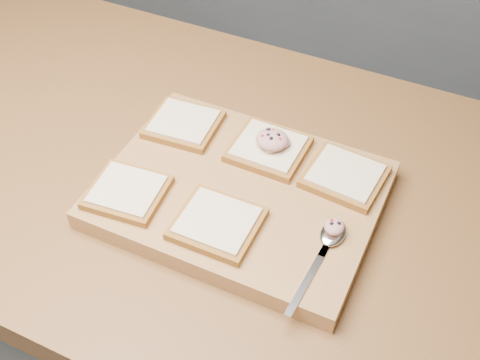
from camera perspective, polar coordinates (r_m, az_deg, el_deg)
The scene contains 11 objects.
island_counter at distance 1.39m, azimuth 2.63°, elevation -13.73°, with size 2.00×0.80×0.90m.
back_counter at distance 2.40m, azimuth 16.86°, elevation 14.94°, with size 3.60×0.62×0.94m.
cutting_board at distance 0.99m, azimuth 0.00°, elevation -1.36°, with size 0.44×0.34×0.04m, color #B47A4D.
bread_far_left at distance 1.09m, azimuth -5.36°, elevation 5.34°, with size 0.13×0.12×0.02m.
bread_far_center at distance 1.03m, azimuth 2.72°, elevation 3.00°, with size 0.13×0.12×0.02m.
bread_far_right at distance 1.00m, azimuth 9.92°, elevation 0.40°, with size 0.13×0.12×0.02m.
bread_near_left at distance 0.98m, azimuth -10.64°, elevation -1.09°, with size 0.13×0.12×0.02m.
bread_near_center at distance 0.92m, azimuth -2.17°, elevation -4.10°, with size 0.13×0.12×0.02m.
tuna_salad_dollop at distance 1.02m, azimuth 3.06°, elevation 3.87°, with size 0.06×0.05×0.03m.
spoon at distance 0.91m, azimuth 8.49°, elevation -5.59°, with size 0.04×0.19×0.01m.
spoon_salad at distance 0.91m, azimuth 8.93°, elevation -4.38°, with size 0.03×0.03×0.02m.
Camera 1 is at (0.24, -0.65, 1.65)m, focal length 45.00 mm.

